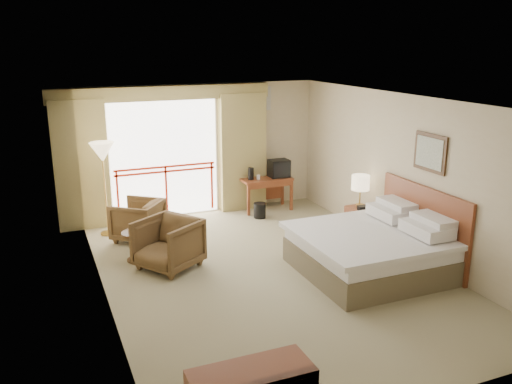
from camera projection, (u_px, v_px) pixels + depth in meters
name	position (u px, v px, depth m)	size (l,w,h in m)	color
floor	(269.00, 272.00, 8.58)	(7.00, 7.00, 0.00)	gray
ceiling	(271.00, 101.00, 7.85)	(7.00, 7.00, 0.00)	white
wall_back	(202.00, 149.00, 11.32)	(5.00, 5.00, 0.00)	beige
wall_front	(421.00, 282.00, 5.10)	(5.00, 5.00, 0.00)	beige
wall_left	(101.00, 209.00, 7.28)	(7.00, 7.00, 0.00)	beige
wall_right	(405.00, 175.00, 9.14)	(7.00, 7.00, 0.00)	beige
balcony_door	(165.00, 159.00, 11.05)	(2.40, 2.40, 0.00)	white
balcony_railing	(166.00, 178.00, 11.13)	(2.09, 0.03, 1.02)	#B5270F
curtain_left	(81.00, 165.00, 10.31)	(1.00, 0.26, 2.50)	olive
curtain_right	(242.00, 152.00, 11.53)	(1.00, 0.26, 2.50)	olive
valance	(163.00, 93.00, 10.59)	(4.40, 0.22, 0.28)	olive
hvac_vent	(260.00, 99.00, 11.51)	(0.50, 0.04, 0.50)	silver
bed	(372.00, 250.00, 8.49)	(2.13, 2.06, 0.97)	brown
headboard	(423.00, 225.00, 8.78)	(0.06, 2.10, 1.30)	maroon
framed_art	(430.00, 153.00, 8.46)	(0.04, 0.72, 0.60)	#311D0B
nightstand	(360.00, 222.00, 10.04)	(0.40, 0.48, 0.57)	maroon
table_lamp	(361.00, 183.00, 9.88)	(0.33, 0.33, 0.58)	tan
phone	(363.00, 208.00, 9.80)	(0.18, 0.14, 0.08)	black
desk	(265.00, 185.00, 11.64)	(1.08, 0.52, 0.71)	maroon
tv	(279.00, 168.00, 11.61)	(0.42, 0.33, 0.38)	black
coffee_maker	(251.00, 174.00, 11.40)	(0.12, 0.12, 0.26)	black
cup	(258.00, 177.00, 11.43)	(0.07, 0.07, 0.10)	white
wastebasket	(260.00, 210.00, 11.18)	(0.25, 0.25, 0.31)	black
armchair_far	(139.00, 239.00, 10.00)	(0.79, 0.82, 0.74)	#4A341D
armchair_near	(169.00, 267.00, 8.76)	(0.87, 0.90, 0.82)	#4A341D
side_table	(136.00, 241.00, 8.94)	(0.46, 0.46, 0.50)	#311D0B
book	(135.00, 232.00, 8.90)	(0.18, 0.24, 0.02)	white
floor_lamp	(102.00, 156.00, 9.87)	(0.45, 0.45, 1.76)	tan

